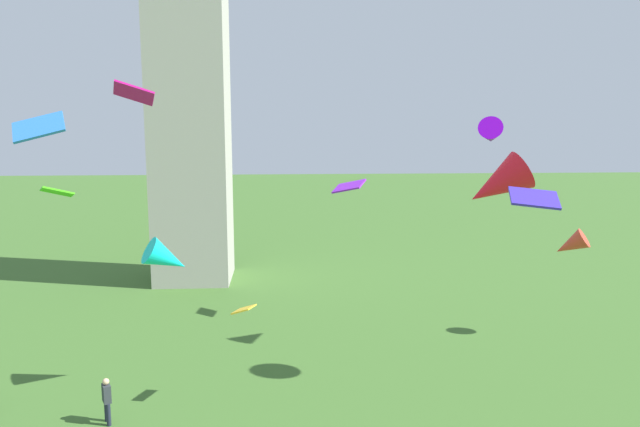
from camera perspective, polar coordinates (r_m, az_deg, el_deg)
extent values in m
cylinder|color=#1E2333|center=(23.17, -19.64, -17.75)|extent=(0.15, 0.15, 0.81)
cylinder|color=#1E2333|center=(23.50, -19.82, -17.37)|extent=(0.15, 0.15, 0.81)
cube|color=#2D3338|center=(23.03, -19.83, -15.94)|extent=(0.42, 0.50, 0.64)
sphere|color=#D8AD84|center=(22.86, -19.89, -14.95)|extent=(0.23, 0.23, 0.23)
cone|color=red|center=(31.22, 22.92, -2.79)|extent=(2.05, 1.82, 1.66)
cone|color=#8107E3|center=(26.94, 16.08, 7.29)|extent=(1.62, 2.04, 1.58)
cube|color=#3B29B8|center=(17.61, 19.88, 1.41)|extent=(1.50, 1.11, 0.56)
cube|color=blue|center=(23.04, -25.42, 7.52)|extent=(2.01, 1.35, 1.16)
cube|color=yellow|center=(22.19, -7.32, -9.11)|extent=(0.92, 1.12, 0.37)
cube|color=#C01076|center=(25.68, -17.45, 10.97)|extent=(1.84, 1.25, 1.03)
cube|color=#48DD19|center=(34.24, -23.93, 1.92)|extent=(1.92, 1.62, 0.79)
cone|color=red|center=(23.15, 16.64, 2.67)|extent=(2.70, 1.59, 2.47)
cube|color=purple|center=(30.57, 2.80, 2.64)|extent=(1.83, 1.75, 0.77)
cone|color=#0ED8DB|center=(23.59, -14.47, -4.22)|extent=(2.20, 1.77, 1.76)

